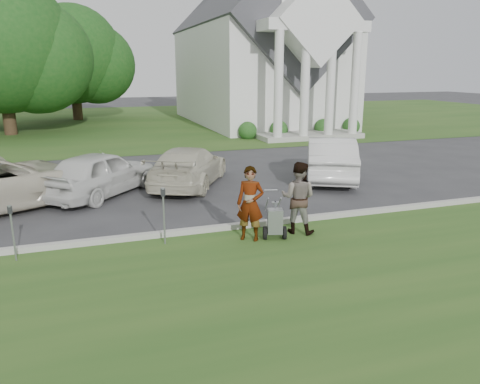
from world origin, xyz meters
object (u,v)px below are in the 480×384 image
parking_meter_near (164,209)px  parking_meter_far (12,227)px  tree_left (1,50)px  church (259,41)px  person_right (298,198)px  car_b (100,173)px  striping_cart (275,222)px  car_c (189,166)px  tree_back (73,59)px  person_left (250,204)px  car_d (331,158)px

parking_meter_near → parking_meter_far: bearing=179.5°
tree_left → church: bearing=3.8°
tree_left → person_right: size_ratio=5.89×
person_right → car_b: person_right is taller
striping_cart → person_right: (0.72, 0.25, 0.47)m
car_c → car_b: bearing=35.6°
tree_left → tree_back: size_ratio=1.11×
person_right → car_c: (-1.50, 5.69, -0.21)m
tree_left → person_left: 24.02m
tree_back → parking_meter_near: size_ratio=7.01×
tree_left → person_left: tree_left is taller
car_b → car_d: (8.25, -0.23, 0.05)m
person_left → church: bearing=101.5°
striping_cart → car_c: (-0.78, 5.94, 0.25)m
striping_cart → tree_left: bearing=126.7°
person_right → striping_cart: bearing=56.2°
car_b → car_d: size_ratio=0.91×
church → car_d: (-4.07, -18.25, -5.15)m
parking_meter_near → tree_back: bearing=93.6°
car_b → car_c: 3.03m
tree_left → tree_back: (4.00, 8.00, -0.38)m
tree_back → car_b: bearing=-88.4°
person_left → tree_back: bearing=130.1°
car_c → car_d: car_d is taller
car_b → church: bearing=-82.7°
person_left → car_c: 5.81m
car_b → car_d: car_d is taller
tree_back → parking_meter_near: (1.89, -29.94, -3.86)m
striping_cart → parking_meter_near: parking_meter_near is taller
striping_cart → car_b: 6.72m
car_b → car_c: size_ratio=0.92×
striping_cart → car_b: size_ratio=0.27×
church → parking_meter_far: (-14.32, -23.03, -5.15)m
parking_meter_near → car_c: size_ratio=0.29×
person_left → parking_meter_far: size_ratio=1.44×
parking_meter_near → tree_left: bearing=105.0°
person_left → person_right: (1.30, 0.11, 0.01)m
parking_meter_far → car_b: 5.40m
parking_meter_near → car_c: 5.73m
tree_left → car_d: 21.90m
person_left → car_c: person_left is taller
car_c → parking_meter_far: bearing=75.4°
person_left → striping_cart: bearing=19.6°
tree_left → parking_meter_far: tree_left is taller
striping_cart → person_right: bearing=34.9°
church → car_b: (-12.32, -18.02, -5.20)m
tree_back → striping_cart: bearing=-81.6°
tree_left → person_right: (9.19, -22.19, -4.21)m
tree_left → car_b: (4.69, -16.89, -4.37)m
car_b → car_c: (3.00, 0.40, -0.05)m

